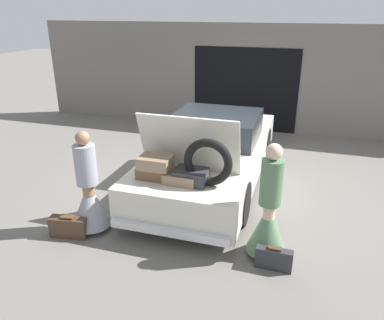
{
  "coord_description": "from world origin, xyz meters",
  "views": [
    {
      "loc": [
        1.62,
        -6.49,
        3.16
      ],
      "look_at": [
        0.0,
        -1.28,
        0.93
      ],
      "focal_mm": 35.0,
      "sensor_mm": 36.0,
      "label": 1
    }
  ],
  "objects": [
    {
      "name": "garage_wall_back",
      "position": [
        0.0,
        3.56,
        1.39
      ],
      "size": [
        12.0,
        0.14,
        2.8
      ],
      "color": "slate",
      "rests_on": "ground_plane"
    },
    {
      "name": "suitcase_beside_left_person",
      "position": [
        -1.52,
        -2.52,
        0.16
      ],
      "size": [
        0.58,
        0.26,
        0.34
      ],
      "color": "#473323",
      "rests_on": "ground_plane"
    },
    {
      "name": "person_right",
      "position": [
        1.31,
        -2.1,
        0.58
      ],
      "size": [
        0.55,
        0.55,
        1.62
      ],
      "rotation": [
        0.0,
        0.0,
        1.54
      ],
      "color": "beige",
      "rests_on": "ground_plane"
    },
    {
      "name": "person_left",
      "position": [
        -1.31,
        -2.22,
        0.56
      ],
      "size": [
        0.6,
        0.6,
        1.57
      ],
      "rotation": [
        0.0,
        0.0,
        -1.51
      ],
      "color": "#997051",
      "rests_on": "ground_plane"
    },
    {
      "name": "suitcase_beside_right_person",
      "position": [
        1.45,
        -2.37,
        0.15
      ],
      "size": [
        0.48,
        0.13,
        0.33
      ],
      "color": "#2D2D33",
      "rests_on": "ground_plane"
    },
    {
      "name": "ground_plane",
      "position": [
        0.0,
        0.0,
        0.0
      ],
      "size": [
        40.0,
        40.0,
        0.0
      ],
      "primitive_type": "plane",
      "color": "slate"
    },
    {
      "name": "car",
      "position": [
        0.0,
        -0.02,
        0.58
      ],
      "size": [
        1.88,
        4.75,
        1.71
      ],
      "color": "silver",
      "rests_on": "ground_plane"
    }
  ]
}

